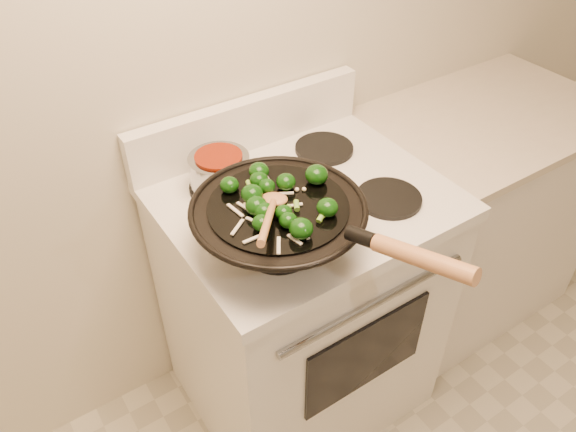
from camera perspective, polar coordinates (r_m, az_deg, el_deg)
stove at (r=1.88m, az=1.33°, el=-8.70°), size 0.78×0.67×1.08m
counter_unit at (r=2.34m, az=17.84°, el=0.27°), size 0.87×0.62×0.91m
wok at (r=1.34m, az=-0.81°, el=-0.88°), size 0.42×0.69×0.24m
stirfry at (r=1.30m, az=-1.06°, el=1.96°), size 0.30×0.29×0.05m
wooden_spoon at (r=1.23m, az=-1.78°, el=0.55°), size 0.21×0.26×0.12m
saucepan at (r=1.56m, az=-6.92°, el=4.57°), size 0.17×0.27×0.10m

